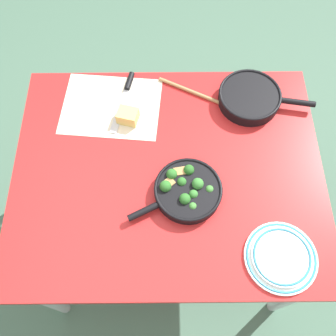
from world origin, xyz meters
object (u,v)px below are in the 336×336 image
wooden_spoon (213,100)px  cheese_block (128,116)px  skillet_broccoli (186,190)px  dinner_plate_stack (281,257)px  skillet_eggs (250,98)px  grater_knife (126,94)px

wooden_spoon → cheese_block: 0.36m
skillet_broccoli → dinner_plate_stack: size_ratio=1.37×
cheese_block → dinner_plate_stack: size_ratio=0.37×
cheese_block → skillet_broccoli: bearing=-55.2°
skillet_broccoli → wooden_spoon: size_ratio=0.91×
wooden_spoon → cheese_block: (-0.35, -0.09, 0.02)m
skillet_eggs → wooden_spoon: 0.15m
wooden_spoon → dinner_plate_stack: 0.67m
wooden_spoon → dinner_plate_stack: bearing=-46.8°
wooden_spoon → cheese_block: size_ratio=4.03×
wooden_spoon → grater_knife: (-0.36, 0.04, 0.00)m
cheese_block → dinner_plate_stack: bearing=-46.4°
skillet_broccoli → cheese_block: skillet_broccoli is taller
cheese_block → skillet_eggs: bearing=9.7°
skillet_broccoli → skillet_eggs: (0.27, 0.40, 0.00)m
grater_knife → skillet_eggs: bearing=98.4°
skillet_broccoli → grater_knife: (-0.24, 0.44, -0.02)m
skillet_eggs → dinner_plate_stack: size_ratio=1.56×
skillet_eggs → grater_knife: bearing=-174.7°
skillet_broccoli → cheese_block: 0.39m
skillet_eggs → cheese_block: 0.50m
dinner_plate_stack → skillet_eggs: bearing=93.5°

